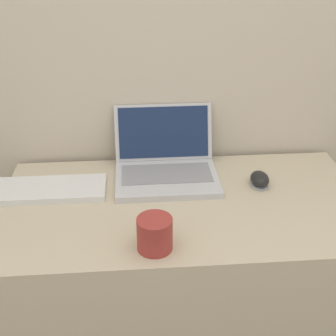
% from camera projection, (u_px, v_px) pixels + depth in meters
% --- Properties ---
extents(desk, '(1.13, 0.60, 0.71)m').
position_uv_depth(desk, '(183.00, 289.00, 1.60)').
color(desk, beige).
rests_on(desk, ground_plane).
extents(laptop, '(0.34, 0.31, 0.21)m').
position_uv_depth(laptop, '(166.00, 163.00, 1.56)').
color(laptop, silver).
rests_on(laptop, desk).
extents(drink_cup, '(0.09, 0.09, 0.09)m').
position_uv_depth(drink_cup, '(155.00, 233.00, 1.21)').
color(drink_cup, '#9E332D').
rests_on(drink_cup, desk).
extents(computer_mouse, '(0.06, 0.09, 0.04)m').
position_uv_depth(computer_mouse, '(260.00, 180.00, 1.52)').
color(computer_mouse, '#B2B2B7').
rests_on(computer_mouse, desk).
extents(external_keyboard, '(0.38, 0.15, 0.02)m').
position_uv_depth(external_keyboard, '(44.00, 190.00, 1.48)').
color(external_keyboard, silver).
rests_on(external_keyboard, desk).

